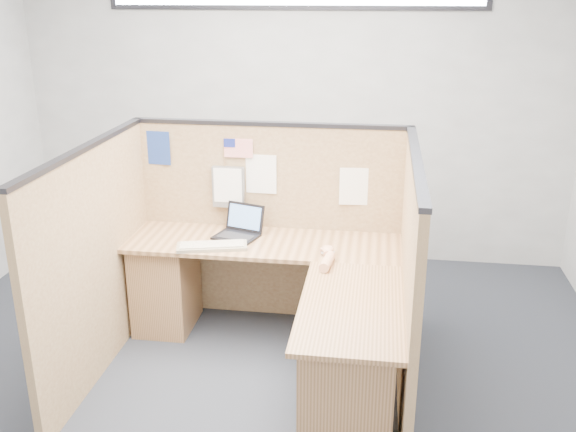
% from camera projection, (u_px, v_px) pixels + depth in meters
% --- Properties ---
extents(floor, '(5.00, 5.00, 0.00)m').
position_uv_depth(floor, '(246.00, 383.00, 4.19)').
color(floor, black).
rests_on(floor, ground).
extents(wall_back, '(5.00, 0.00, 5.00)m').
position_uv_depth(wall_back, '(294.00, 109.00, 5.82)').
color(wall_back, '#96989B').
rests_on(wall_back, floor).
extents(wall_front, '(5.00, 0.00, 5.00)m').
position_uv_depth(wall_front, '(52.00, 421.00, 1.62)').
color(wall_front, '#96989B').
rests_on(wall_front, floor).
extents(cubicle_partitions, '(2.06, 1.83, 1.53)m').
position_uv_depth(cubicle_partitions, '(257.00, 250.00, 4.33)').
color(cubicle_partitions, brown).
rests_on(cubicle_partitions, floor).
extents(l_desk, '(1.95, 1.75, 0.73)m').
position_uv_depth(l_desk, '(281.00, 311.00, 4.30)').
color(l_desk, brown).
rests_on(l_desk, floor).
extents(laptop, '(0.35, 0.37, 0.22)m').
position_uv_depth(laptop, '(238.00, 228.00, 4.68)').
color(laptop, black).
rests_on(laptop, l_desk).
extents(keyboard, '(0.51, 0.28, 0.03)m').
position_uv_depth(keyboard, '(212.00, 246.00, 4.45)').
color(keyboard, gray).
rests_on(keyboard, l_desk).
extents(mouse, '(0.11, 0.08, 0.04)m').
position_uv_depth(mouse, '(328.00, 252.00, 4.34)').
color(mouse, silver).
rests_on(mouse, l_desk).
extents(hand_forearm, '(0.10, 0.35, 0.07)m').
position_uv_depth(hand_forearm, '(327.00, 258.00, 4.21)').
color(hand_forearm, tan).
rests_on(hand_forearm, l_desk).
extents(blue_poster, '(0.19, 0.02, 0.25)m').
position_uv_depth(blue_poster, '(158.00, 148.00, 4.77)').
color(blue_poster, navy).
rests_on(blue_poster, cubicle_partitions).
extents(american_flag, '(0.22, 0.01, 0.37)m').
position_uv_depth(american_flag, '(235.00, 150.00, 4.67)').
color(american_flag, olive).
rests_on(american_flag, cubicle_partitions).
extents(file_holder, '(0.24, 0.05, 0.31)m').
position_uv_depth(file_holder, '(229.00, 187.00, 4.76)').
color(file_holder, slate).
rests_on(file_holder, cubicle_partitions).
extents(paper_left, '(0.23, 0.01, 0.29)m').
position_uv_depth(paper_left, '(261.00, 174.00, 4.72)').
color(paper_left, white).
rests_on(paper_left, cubicle_partitions).
extents(paper_right, '(0.22, 0.02, 0.28)m').
position_uv_depth(paper_right, '(355.00, 187.00, 4.65)').
color(paper_right, white).
rests_on(paper_right, cubicle_partitions).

